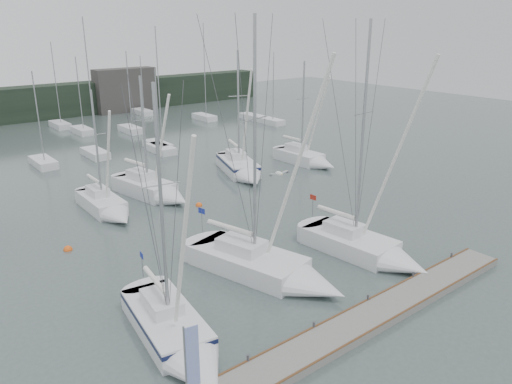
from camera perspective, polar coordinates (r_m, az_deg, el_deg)
ground at (r=28.82m, az=3.68°, el=-10.89°), size 160.00×160.00×0.00m
dock at (r=25.81m, az=11.40°, el=-14.66°), size 24.00×2.00×0.40m
far_treeline at (r=82.97m, az=-26.70°, el=8.81°), size 90.00×4.00×5.00m
far_building_right at (r=86.48m, az=-14.70°, el=11.20°), size 10.00×3.00×7.00m
mast_forest at (r=65.51m, az=-20.14°, el=5.62°), size 52.72×28.47×14.85m
sailboat_near_left at (r=24.01m, az=-8.77°, el=-16.36°), size 3.87×9.26×12.91m
sailboat_near_center at (r=29.25m, az=2.60°, el=-9.13°), size 5.67×10.49×15.86m
sailboat_near_right at (r=32.51m, az=13.27°, el=-6.63°), size 3.75×9.13×15.48m
sailboat_mid_b at (r=40.51m, az=-16.54°, el=-1.78°), size 2.44×7.77×10.26m
sailboat_mid_c at (r=43.16m, az=-11.33°, el=0.07°), size 4.09×8.61×10.98m
sailboat_mid_d at (r=48.46m, az=-1.54°, el=2.56°), size 5.59×9.46×12.69m
sailboat_mid_e at (r=52.62m, az=6.06°, el=3.71°), size 2.71×7.75×11.32m
buoy_b at (r=41.10m, az=-6.54°, el=-1.55°), size 0.55×0.55×0.55m
buoy_c at (r=35.41m, az=-20.69°, el=-6.21°), size 0.59×0.59×0.59m
dock_banner at (r=19.17m, az=-7.53°, el=-18.73°), size 0.58×0.14×3.83m
seagull at (r=24.62m, az=2.66°, el=2.15°), size 1.03×0.46×0.20m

